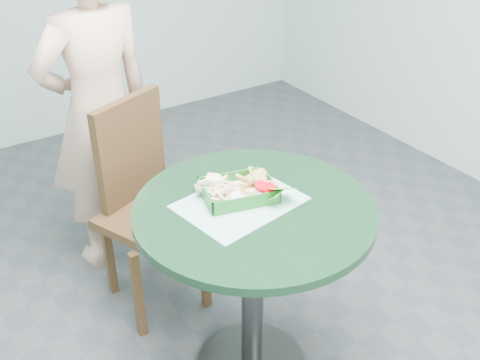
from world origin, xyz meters
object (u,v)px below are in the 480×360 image
crab_sandwich (254,183)px  sauce_ramekin (212,189)px  cafe_table (253,251)px  food_basket (239,198)px  dining_chair (143,193)px  diner_person (99,107)px

crab_sandwich → sauce_ramekin: bearing=162.9°
cafe_table → food_basket: 0.20m
food_basket → dining_chair: bearing=102.5°
cafe_table → sauce_ramekin: size_ratio=14.30×
food_basket → cafe_table: bearing=-79.9°
cafe_table → sauce_ramekin: 0.27m
cafe_table → sauce_ramekin: sauce_ramekin is taller
food_basket → crab_sandwich: crab_sandwich is taller
diner_person → sauce_ramekin: 0.87m
dining_chair → sauce_ramekin: (0.05, -0.51, 0.27)m
sauce_ramekin → dining_chair: bearing=95.9°
cafe_table → crab_sandwich: 0.24m
cafe_table → diner_person: 1.03m
dining_chair → crab_sandwich: (0.19, -0.55, 0.27)m
food_basket → sauce_ramekin: (-0.07, 0.05, 0.03)m
crab_sandwich → sauce_ramekin: 0.15m
diner_person → sauce_ramekin: diner_person is taller
sauce_ramekin → crab_sandwich: bearing=-17.1°
cafe_table → crab_sandwich: (0.06, 0.09, 0.22)m
dining_chair → diner_person: diner_person is taller
cafe_table → dining_chair: size_ratio=0.88×
cafe_table → dining_chair: (-0.14, 0.64, -0.05)m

